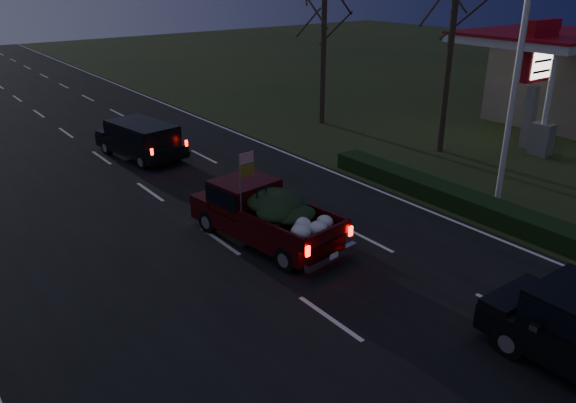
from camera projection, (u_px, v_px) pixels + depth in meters
ground at (330, 319)px, 13.00m from camera, size 120.00×120.00×0.00m
road_asphalt at (330, 318)px, 12.99m from camera, size 14.00×120.00×0.02m
hedge_row at (444, 194)px, 19.42m from camera, size 1.00×10.00×0.60m
light_pole at (522, 39)px, 17.64m from camera, size 0.50×0.90×9.16m
gas_price_pylon at (538, 63)px, 24.11m from camera, size 2.00×0.41×5.57m
gas_canopy at (544, 44)px, 25.74m from camera, size 7.10×6.10×4.88m
bare_tree_mid at (455, 0)px, 22.67m from camera, size 3.60×3.60×8.50m
bare_tree_far at (324, 19)px, 27.73m from camera, size 3.60×3.60×7.00m
pickup_truck at (264, 211)px, 16.40m from camera, size 2.50×5.10×2.57m
lead_suv at (141, 137)px, 23.74m from camera, size 2.49×4.63×1.27m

